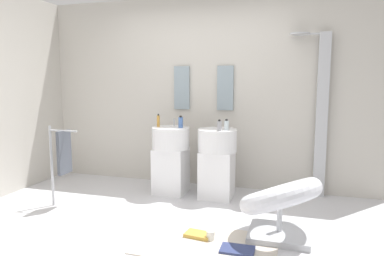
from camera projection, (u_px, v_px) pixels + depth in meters
The scene contains 17 objects.
ground_plane at pixel (162, 231), 3.52m from camera, with size 4.80×3.60×0.04m, color silver.
rear_partition at pixel (205, 93), 4.91m from camera, with size 4.80×0.10×2.60m, color beige.
pedestal_sink_left at pixel (171, 157), 4.60m from camera, with size 0.49×0.49×0.97m.
pedestal_sink_right at pixel (217, 160), 4.43m from camera, with size 0.49×0.49×0.97m.
vanity_mirror_left at pixel (182, 88), 4.92m from camera, with size 0.22×0.03×0.59m, color #8C9EA8.
vanity_mirror_right at pixel (225, 88), 4.75m from camera, with size 0.22×0.03×0.59m, color #8C9EA8.
shower_column at pixel (321, 112), 4.39m from camera, with size 0.49×0.24×2.05m.
lounge_chair at pixel (280, 201), 3.29m from camera, with size 1.08×1.08×0.65m.
towel_rack at pixel (62, 154), 4.06m from camera, with size 0.37×0.22×0.95m.
area_rug at pixel (207, 244), 3.18m from camera, with size 1.25×0.75×0.01m, color beige.
magazine_ochre at pixel (198, 235), 3.33m from camera, with size 0.24×0.16×0.03m, color gold.
magazine_navy at pixel (237, 250), 3.04m from camera, with size 0.29×0.19×0.02m, color navy.
coffee_mug at pixel (211, 235), 3.25m from camera, with size 0.08×0.08×0.08m, color white.
soap_bottle_amber at pixel (158, 121), 4.60m from camera, with size 0.04×0.04×0.17m.
soap_bottle_grey at pixel (219, 126), 4.21m from camera, with size 0.05×0.05×0.14m.
soap_bottle_blue at pixel (181, 122), 4.51m from camera, with size 0.06×0.06×0.15m.
soap_bottle_clear at pixel (226, 125), 4.28m from camera, with size 0.06×0.06×0.13m.
Camera 1 is at (1.26, -3.12, 1.46)m, focal length 33.08 mm.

